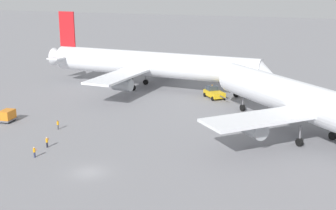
{
  "coord_description": "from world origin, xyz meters",
  "views": [
    {
      "loc": [
        29.31,
        -47.74,
        24.21
      ],
      "look_at": [
        2.92,
        21.92,
        4.0
      ],
      "focal_mm": 47.77,
      "sensor_mm": 36.0,
      "label": 1
    }
  ],
  "objects_px": {
    "airliner_at_gate_left": "(151,64)",
    "ground_crew_ramp_agent_by_cones": "(34,152)",
    "airliner_being_pushed": "(307,103)",
    "ground_crew_marshaller_foreground": "(47,142)",
    "gse_container_dolly_flat": "(7,115)",
    "pushback_tug": "(214,93)",
    "ground_crew_wing_walker_right": "(58,125)"
  },
  "relations": [
    {
      "from": "airliner_at_gate_left",
      "to": "ground_crew_ramp_agent_by_cones",
      "type": "xyz_separation_m",
      "value": [
        1.31,
        -46.48,
        -5.04
      ]
    },
    {
      "from": "airliner_being_pushed",
      "to": "airliner_at_gate_left",
      "type": "bearing_deg",
      "value": 147.3
    },
    {
      "from": "ground_crew_ramp_agent_by_cones",
      "to": "ground_crew_marshaller_foreground",
      "type": "bearing_deg",
      "value": 100.34
    },
    {
      "from": "ground_crew_marshaller_foreground",
      "to": "ground_crew_ramp_agent_by_cones",
      "type": "bearing_deg",
      "value": -79.66
    },
    {
      "from": "gse_container_dolly_flat",
      "to": "ground_crew_marshaller_foreground",
      "type": "relative_size",
      "value": 2.05
    },
    {
      "from": "airliner_being_pushed",
      "to": "pushback_tug",
      "type": "height_order",
      "value": "airliner_being_pushed"
    },
    {
      "from": "ground_crew_marshaller_foreground",
      "to": "ground_crew_wing_walker_right",
      "type": "xyz_separation_m",
      "value": [
        -3.5,
        8.05,
        -0.0
      ]
    },
    {
      "from": "ground_crew_wing_walker_right",
      "to": "airliner_at_gate_left",
      "type": "bearing_deg",
      "value": 85.12
    },
    {
      "from": "pushback_tug",
      "to": "ground_crew_wing_walker_right",
      "type": "relative_size",
      "value": 4.38
    },
    {
      "from": "pushback_tug",
      "to": "gse_container_dolly_flat",
      "type": "height_order",
      "value": "pushback_tug"
    },
    {
      "from": "airliner_at_gate_left",
      "to": "airliner_being_pushed",
      "type": "distance_m",
      "value": 44.03
    },
    {
      "from": "ground_crew_marshaller_foreground",
      "to": "gse_container_dolly_flat",
      "type": "bearing_deg",
      "value": 149.5
    },
    {
      "from": "gse_container_dolly_flat",
      "to": "pushback_tug",
      "type": "bearing_deg",
      "value": 44.82
    },
    {
      "from": "ground_crew_marshaller_foreground",
      "to": "ground_crew_wing_walker_right",
      "type": "relative_size",
      "value": 1.0
    },
    {
      "from": "ground_crew_wing_walker_right",
      "to": "ground_crew_ramp_agent_by_cones",
      "type": "xyz_separation_m",
      "value": [
        4.24,
        -12.12,
        -0.03
      ]
    },
    {
      "from": "pushback_tug",
      "to": "ground_crew_marshaller_foreground",
      "type": "bearing_deg",
      "value": -112.11
    },
    {
      "from": "airliner_at_gate_left",
      "to": "ground_crew_wing_walker_right",
      "type": "height_order",
      "value": "airliner_at_gate_left"
    },
    {
      "from": "airliner_being_pushed",
      "to": "ground_crew_wing_walker_right",
      "type": "distance_m",
      "value": 41.66
    },
    {
      "from": "airliner_being_pushed",
      "to": "pushback_tug",
      "type": "bearing_deg",
      "value": 135.37
    },
    {
      "from": "airliner_at_gate_left",
      "to": "airliner_being_pushed",
      "type": "height_order",
      "value": "airliner_at_gate_left"
    },
    {
      "from": "pushback_tug",
      "to": "gse_container_dolly_flat",
      "type": "bearing_deg",
      "value": -135.18
    },
    {
      "from": "pushback_tug",
      "to": "ground_crew_ramp_agent_by_cones",
      "type": "distance_m",
      "value": 45.64
    },
    {
      "from": "airliner_being_pushed",
      "to": "ground_crew_ramp_agent_by_cones",
      "type": "distance_m",
      "value": 42.64
    },
    {
      "from": "pushback_tug",
      "to": "gse_container_dolly_flat",
      "type": "distance_m",
      "value": 43.05
    },
    {
      "from": "ground_crew_wing_walker_right",
      "to": "ground_crew_ramp_agent_by_cones",
      "type": "bearing_deg",
      "value": -70.72
    },
    {
      "from": "airliner_being_pushed",
      "to": "ground_crew_wing_walker_right",
      "type": "height_order",
      "value": "airliner_being_pushed"
    },
    {
      "from": "airliner_at_gate_left",
      "to": "pushback_tug",
      "type": "xyz_separation_m",
      "value": [
        16.41,
        -3.41,
        -4.7
      ]
    },
    {
      "from": "gse_container_dolly_flat",
      "to": "airliner_being_pushed",
      "type": "bearing_deg",
      "value": 11.02
    },
    {
      "from": "airliner_at_gate_left",
      "to": "ground_crew_wing_walker_right",
      "type": "relative_size",
      "value": 33.99
    },
    {
      "from": "airliner_at_gate_left",
      "to": "ground_crew_ramp_agent_by_cones",
      "type": "height_order",
      "value": "airliner_at_gate_left"
    },
    {
      "from": "airliner_being_pushed",
      "to": "ground_crew_ramp_agent_by_cones",
      "type": "xyz_separation_m",
      "value": [
        -35.74,
        -22.7,
        -5.06
      ]
    },
    {
      "from": "ground_crew_marshaller_foreground",
      "to": "airliner_at_gate_left",
      "type": "bearing_deg",
      "value": 90.76
    }
  ]
}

